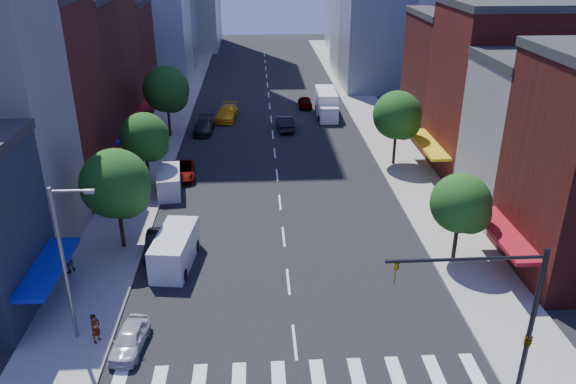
% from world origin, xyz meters
% --- Properties ---
extents(ground, '(220.00, 220.00, 0.00)m').
position_xyz_m(ground, '(0.00, 0.00, 0.00)').
color(ground, black).
rests_on(ground, ground).
extents(sidewalk_left, '(5.00, 120.00, 0.15)m').
position_xyz_m(sidewalk_left, '(-12.50, 40.00, 0.07)').
color(sidewalk_left, gray).
rests_on(sidewalk_left, ground).
extents(sidewalk_right, '(5.00, 120.00, 0.15)m').
position_xyz_m(sidewalk_right, '(12.50, 40.00, 0.07)').
color(sidewalk_right, gray).
rests_on(sidewalk_right, ground).
extents(crosswalk, '(19.00, 3.00, 0.01)m').
position_xyz_m(crosswalk, '(0.00, -3.00, 0.01)').
color(crosswalk, silver).
rests_on(crosswalk, ground).
extents(bldg_left_2, '(12.00, 9.00, 16.00)m').
position_xyz_m(bldg_left_2, '(-21.00, 20.50, 8.00)').
color(bldg_left_2, '#5E1716').
rests_on(bldg_left_2, ground).
extents(bldg_left_3, '(12.00, 8.00, 15.00)m').
position_xyz_m(bldg_left_3, '(-21.00, 29.00, 7.50)').
color(bldg_left_3, '#4A1512').
rests_on(bldg_left_3, ground).
extents(bldg_left_4, '(12.00, 9.00, 17.00)m').
position_xyz_m(bldg_left_4, '(-21.00, 37.50, 8.50)').
color(bldg_left_4, '#5E1716').
rests_on(bldg_left_4, ground).
extents(bldg_left_5, '(12.00, 10.00, 13.00)m').
position_xyz_m(bldg_left_5, '(-21.00, 47.00, 6.50)').
color(bldg_left_5, '#4A1512').
rests_on(bldg_left_5, ground).
extents(bldg_right_1, '(12.00, 8.00, 12.00)m').
position_xyz_m(bldg_right_1, '(21.00, 15.00, 6.00)').
color(bldg_right_1, beige).
rests_on(bldg_right_1, ground).
extents(bldg_right_2, '(12.00, 10.00, 15.00)m').
position_xyz_m(bldg_right_2, '(21.00, 24.00, 7.50)').
color(bldg_right_2, '#5E1716').
rests_on(bldg_right_2, ground).
extents(bldg_right_3, '(12.00, 10.00, 13.00)m').
position_xyz_m(bldg_right_3, '(21.00, 34.00, 6.50)').
color(bldg_right_3, '#4A1512').
rests_on(bldg_right_3, ground).
extents(traffic_signal, '(7.24, 2.24, 8.00)m').
position_xyz_m(traffic_signal, '(9.94, -4.50, 4.16)').
color(traffic_signal, black).
rests_on(traffic_signal, sidewalk_right).
extents(streetlight, '(2.25, 0.25, 9.00)m').
position_xyz_m(streetlight, '(-11.81, 1.00, 5.28)').
color(streetlight, slate).
rests_on(streetlight, sidewalk_left).
extents(tree_left_near, '(4.80, 4.80, 7.30)m').
position_xyz_m(tree_left_near, '(-11.35, 10.92, 4.87)').
color(tree_left_near, black).
rests_on(tree_left_near, sidewalk_left).
extents(tree_left_mid, '(4.20, 4.20, 6.65)m').
position_xyz_m(tree_left_mid, '(-11.35, 21.92, 4.53)').
color(tree_left_mid, black).
rests_on(tree_left_mid, sidewalk_left).
extents(tree_left_far, '(5.00, 5.00, 7.75)m').
position_xyz_m(tree_left_far, '(-11.35, 35.92, 5.20)').
color(tree_left_far, black).
rests_on(tree_left_far, sidewalk_left).
extents(tree_right_near, '(4.00, 4.00, 6.20)m').
position_xyz_m(tree_right_near, '(11.65, 7.92, 4.19)').
color(tree_right_near, black).
rests_on(tree_right_near, sidewalk_right).
extents(tree_right_far, '(4.60, 4.60, 7.20)m').
position_xyz_m(tree_right_far, '(11.65, 25.92, 4.86)').
color(tree_right_far, black).
rests_on(tree_right_far, sidewalk_right).
extents(parked_car_front, '(1.90, 3.91, 1.29)m').
position_xyz_m(parked_car_front, '(-8.88, -0.01, 0.64)').
color(parked_car_front, '#B7B7BC').
rests_on(parked_car_front, ground).
extents(parked_car_second, '(1.66, 4.16, 1.35)m').
position_xyz_m(parked_car_second, '(-9.04, 10.31, 0.67)').
color(parked_car_second, black).
rests_on(parked_car_second, ground).
extents(parked_car_third, '(2.69, 4.95, 1.32)m').
position_xyz_m(parked_car_third, '(-8.76, 23.96, 0.66)').
color(parked_car_third, '#999999').
rests_on(parked_car_third, ground).
extents(parked_car_rear, '(2.37, 5.23, 1.49)m').
position_xyz_m(parked_car_rear, '(-7.81, 37.30, 0.74)').
color(parked_car_rear, black).
rests_on(parked_car_rear, ground).
extents(cargo_van_near, '(2.87, 5.74, 2.35)m').
position_xyz_m(cargo_van_near, '(-7.52, 8.42, 1.16)').
color(cargo_van_near, silver).
rests_on(cargo_van_near, ground).
extents(cargo_van_far, '(2.44, 4.94, 2.02)m').
position_xyz_m(cargo_van_far, '(-9.48, 20.47, 1.00)').
color(cargo_van_far, silver).
rests_on(cargo_van_far, ground).
extents(taxi, '(2.93, 5.87, 1.64)m').
position_xyz_m(taxi, '(-5.41, 42.18, 0.82)').
color(taxi, '#F5A30C').
rests_on(taxi, ground).
extents(traffic_car_oncoming, '(2.02, 5.08, 1.64)m').
position_xyz_m(traffic_car_oncoming, '(1.50, 37.80, 0.82)').
color(traffic_car_oncoming, black).
rests_on(traffic_car_oncoming, ground).
extents(traffic_car_far, '(1.77, 4.26, 1.44)m').
position_xyz_m(traffic_car_far, '(4.65, 47.30, 0.72)').
color(traffic_car_far, '#999999').
rests_on(traffic_car_far, ground).
extents(box_truck, '(2.56, 7.82, 3.13)m').
position_xyz_m(box_truck, '(6.93, 43.07, 1.48)').
color(box_truck, white).
rests_on(box_truck, ground).
extents(pedestrian_near, '(0.66, 0.76, 1.74)m').
position_xyz_m(pedestrian_near, '(-10.77, 0.53, 1.02)').
color(pedestrian_near, '#999999').
rests_on(pedestrian_near, sidewalk_left).
extents(pedestrian_far, '(0.97, 1.02, 1.66)m').
position_xyz_m(pedestrian_far, '(-14.39, 7.76, 0.98)').
color(pedestrian_far, '#999999').
rests_on(pedestrian_far, sidewalk_left).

